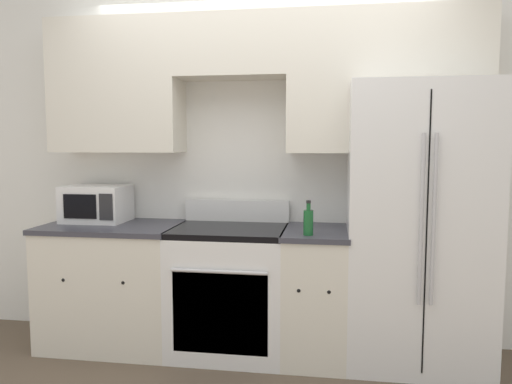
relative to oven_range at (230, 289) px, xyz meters
name	(u,v)px	position (x,y,z in m)	size (l,w,h in m)	color
ground_plane	(249,372)	(0.19, -0.31, -0.45)	(12.00, 12.00, 0.00)	brown
wall_back	(263,133)	(0.20, 0.27, 1.09)	(8.00, 0.39, 2.60)	white
lower_cabinets_left	(114,284)	(-0.86, 0.00, 0.00)	(0.96, 0.64, 0.88)	silver
lower_cabinets_right	(315,294)	(0.60, 0.00, 0.00)	(0.44, 0.64, 0.88)	silver
oven_range	(230,289)	(0.00, 0.00, 0.00)	(0.78, 0.65, 1.04)	white
refrigerator	(416,224)	(1.26, 0.08, 0.48)	(0.90, 0.81, 1.85)	white
microwave	(97,204)	(-1.03, 0.11, 0.57)	(0.45, 0.35, 0.27)	white
bottle	(308,221)	(0.55, -0.20, 0.52)	(0.06, 0.06, 0.22)	#195928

